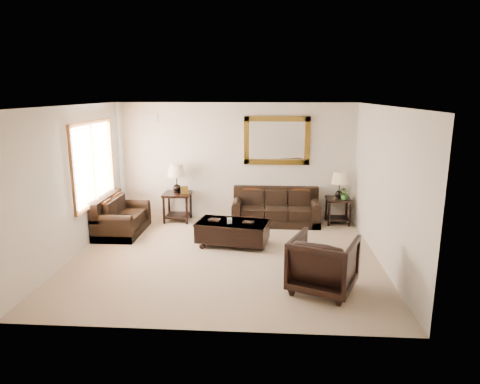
# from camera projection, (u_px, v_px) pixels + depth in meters

# --- Properties ---
(room) EXTENTS (5.51, 5.01, 2.71)m
(room) POSITION_uv_depth(u_px,v_px,m) (224.00, 184.00, 7.49)
(room) COLOR gray
(room) RESTS_ON ground
(window) EXTENTS (0.07, 1.96, 1.66)m
(window) POSITION_uv_depth(u_px,v_px,m) (94.00, 163.00, 8.49)
(window) COLOR white
(window) RESTS_ON room
(mirror) EXTENTS (1.50, 0.06, 1.10)m
(mirror) POSITION_uv_depth(u_px,v_px,m) (277.00, 141.00, 9.72)
(mirror) COLOR #492A0E
(mirror) RESTS_ON room
(air_vent) EXTENTS (0.25, 0.02, 0.18)m
(air_vent) POSITION_uv_depth(u_px,v_px,m) (152.00, 118.00, 9.80)
(air_vent) COLOR #999999
(air_vent) RESTS_ON room
(sofa) EXTENTS (1.95, 0.84, 0.80)m
(sofa) POSITION_uv_depth(u_px,v_px,m) (276.00, 211.00, 9.73)
(sofa) COLOR black
(sofa) RESTS_ON room
(loveseat) EXTENTS (0.85, 1.43, 0.80)m
(loveseat) POSITION_uv_depth(u_px,v_px,m) (120.00, 219.00, 9.05)
(loveseat) COLOR black
(loveseat) RESTS_ON room
(end_table_left) EXTENTS (0.61, 0.61, 1.34)m
(end_table_left) POSITION_uv_depth(u_px,v_px,m) (177.00, 184.00, 9.78)
(end_table_left) COLOR black
(end_table_left) RESTS_ON room
(end_table_right) EXTENTS (0.54, 0.54, 1.19)m
(end_table_right) POSITION_uv_depth(u_px,v_px,m) (339.00, 190.00, 9.60)
(end_table_right) COLOR black
(end_table_right) RESTS_ON room
(coffee_table) EXTENTS (1.48, 0.97, 0.58)m
(coffee_table) POSITION_uv_depth(u_px,v_px,m) (233.00, 230.00, 8.35)
(coffee_table) COLOR black
(coffee_table) RESTS_ON room
(armchair) EXTENTS (1.16, 1.13, 0.93)m
(armchair) POSITION_uv_depth(u_px,v_px,m) (323.00, 261.00, 6.37)
(armchair) COLOR black
(armchair) RESTS_ON floor
(potted_plant) EXTENTS (0.36, 0.38, 0.25)m
(potted_plant) POSITION_uv_depth(u_px,v_px,m) (345.00, 194.00, 9.51)
(potted_plant) COLOR #2B551D
(potted_plant) RESTS_ON end_table_right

